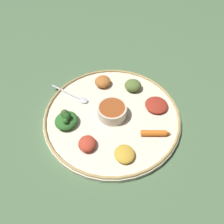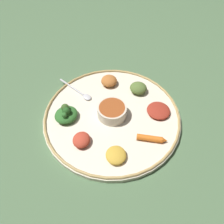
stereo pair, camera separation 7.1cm
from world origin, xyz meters
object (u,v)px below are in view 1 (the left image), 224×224
center_bowl (112,111)px  spoon (75,96)px  greens_pile (66,120)px  carrot_near_spoon (155,133)px

center_bowl → spoon: bearing=-103.9°
greens_pile → carrot_near_spoon: size_ratio=0.97×
spoon → greens_pile: bearing=10.3°
center_bowl → carrot_near_spoon: (0.03, 0.15, -0.01)m
greens_pile → carrot_near_spoon: (-0.04, 0.27, -0.01)m
center_bowl → greens_pile: (0.07, -0.12, -0.00)m
greens_pile → carrot_near_spoon: greens_pile is taller
spoon → carrot_near_spoon: carrot_near_spoon is taller
spoon → greens_pile: greens_pile is taller
center_bowl → spoon: (-0.04, -0.14, -0.02)m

